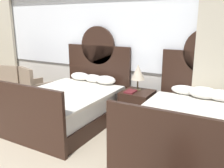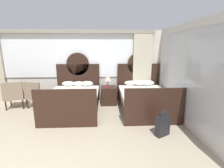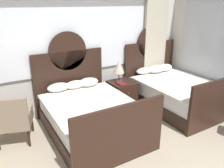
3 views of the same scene
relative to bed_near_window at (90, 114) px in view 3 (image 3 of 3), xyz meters
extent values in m
cube|color=beige|center=(-0.32, 1.15, 0.96)|extent=(6.97, 0.07, 2.70)
cube|color=#5B5954|center=(-0.32, 1.11, 1.40)|extent=(5.21, 0.02, 1.78)
cube|color=white|center=(-0.32, 1.10, 1.40)|extent=(5.13, 0.02, 1.70)
cube|color=#C1B79E|center=(2.46, 1.01, 0.91)|extent=(0.72, 0.08, 2.60)
cube|color=black|center=(0.00, -0.06, -0.24)|extent=(1.53, 2.10, 0.30)
cube|color=white|center=(0.00, -0.06, 0.06)|extent=(1.47, 2.00, 0.30)
cube|color=silver|center=(0.00, -0.14, 0.24)|extent=(1.57, 1.90, 0.06)
cube|color=black|center=(0.00, 1.02, 0.34)|extent=(1.61, 0.06, 1.45)
cylinder|color=black|center=(0.00, 1.02, 1.06)|extent=(0.84, 0.06, 0.84)
cube|color=black|center=(0.00, -1.14, 0.13)|extent=(1.61, 0.06, 1.04)
ellipsoid|color=white|center=(-0.34, 0.80, 0.36)|extent=(0.48, 0.28, 0.18)
ellipsoid|color=white|center=(0.03, 0.78, 0.36)|extent=(0.45, 0.24, 0.18)
ellipsoid|color=white|center=(0.35, 0.77, 0.36)|extent=(0.45, 0.34, 0.18)
cube|color=black|center=(2.32, -0.06, -0.24)|extent=(1.53, 2.10, 0.30)
cube|color=white|center=(2.32, -0.06, 0.06)|extent=(1.47, 2.00, 0.30)
cube|color=silver|center=(2.32, -0.14, 0.24)|extent=(1.57, 1.90, 0.06)
cube|color=black|center=(2.32, 1.02, 0.34)|extent=(1.61, 0.06, 1.45)
cylinder|color=black|center=(2.32, 1.02, 1.06)|extent=(0.84, 0.06, 0.84)
cube|color=black|center=(2.32, -1.14, 0.13)|extent=(1.61, 0.06, 1.04)
ellipsoid|color=white|center=(2.01, 0.85, 0.35)|extent=(0.49, 0.25, 0.17)
ellipsoid|color=white|center=(2.35, 0.77, 0.37)|extent=(0.52, 0.33, 0.20)
ellipsoid|color=white|center=(2.64, 0.75, 0.37)|extent=(0.48, 0.28, 0.19)
cube|color=black|center=(1.16, 0.62, -0.06)|extent=(0.58, 0.58, 0.65)
sphere|color=tan|center=(1.16, 0.32, 0.08)|extent=(0.02, 0.02, 0.02)
cylinder|color=brown|center=(1.12, 0.71, 0.27)|extent=(0.14, 0.14, 0.02)
cylinder|color=brown|center=(1.12, 0.71, 0.38)|extent=(0.03, 0.03, 0.20)
cone|color=beige|center=(1.12, 0.71, 0.63)|extent=(0.27, 0.27, 0.30)
cube|color=maroon|center=(1.06, 0.51, 0.27)|extent=(0.18, 0.26, 0.03)
cube|color=#84705B|center=(-1.32, 0.41, 0.00)|extent=(0.77, 0.77, 0.10)
cube|color=#84705B|center=(-1.40, 0.16, 0.31)|extent=(0.60, 0.27, 0.51)
cube|color=#84705B|center=(-1.06, 0.33, 0.13)|extent=(0.23, 0.54, 0.16)
cylinder|color=black|center=(-1.00, 0.58, -0.22)|extent=(0.04, 0.04, 0.34)
cylinder|color=black|center=(-1.48, 0.74, -0.22)|extent=(0.04, 0.04, 0.34)
cylinder|color=black|center=(-1.16, 0.09, -0.22)|extent=(0.04, 0.04, 0.34)
camera|label=1|loc=(2.91, -3.54, 1.58)|focal=38.55mm
camera|label=2|loc=(1.01, -5.00, 1.67)|focal=25.33mm
camera|label=3|loc=(-1.60, -3.59, 2.07)|focal=35.76mm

